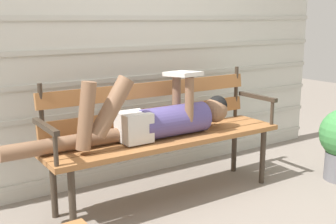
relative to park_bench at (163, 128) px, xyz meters
The scene contains 4 objects.
ground_plane 0.54m from the park_bench, 90.00° to the right, with size 12.00×12.00×0.00m, color gray.
house_siding 0.75m from the park_bench, 90.00° to the left, with size 4.22×0.08×2.15m.
park_bench is the anchor object (origin of this frame).
reclining_person 0.16m from the park_bench, 145.47° to the right, with size 1.68×0.26×0.48m.
Camera 1 is at (-1.65, -2.42, 1.32)m, focal length 45.77 mm.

